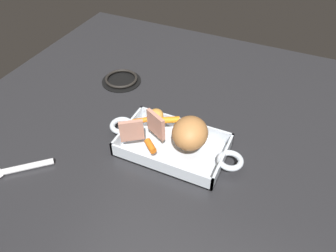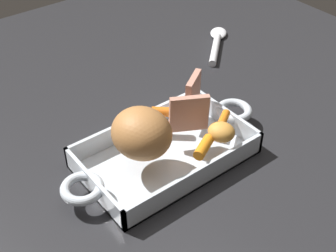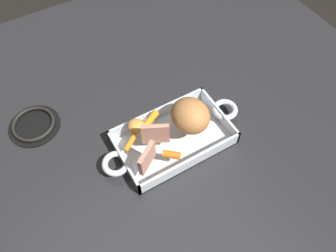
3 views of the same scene
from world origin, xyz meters
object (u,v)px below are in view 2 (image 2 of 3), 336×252
baby_carrot_center_left (164,112)px  serving_spoon (217,42)px  potato_corner (221,132)px  baby_carrot_southwest (223,119)px  roasting_dish (166,153)px  baby_carrot_southeast (204,147)px  roast_slice_thick (193,92)px  pork_roast (140,132)px  roast_slice_outer (191,115)px

baby_carrot_center_left → serving_spoon: size_ratio=0.28×
potato_corner → baby_carrot_southwest: bearing=41.8°
roasting_dish → baby_carrot_southeast: bearing=-60.8°
roast_slice_thick → baby_carrot_center_left: 0.07m
pork_roast → potato_corner: bearing=-24.8°
roasting_dish → pork_roast: (-0.05, 0.00, 0.08)m
pork_roast → serving_spoon: 0.54m
roast_slice_thick → roasting_dish: bearing=-154.8°
roasting_dish → pork_roast: 0.10m
roasting_dish → roast_slice_thick: size_ratio=6.16×
roast_slice_thick → pork_roast: bearing=-163.6°
roasting_dish → roast_slice_outer: 0.09m
potato_corner → baby_carrot_center_left: bearing=108.6°
roasting_dish → roast_slice_outer: roast_slice_outer is taller
potato_corner → serving_spoon: bearing=48.1°
serving_spoon → roast_slice_thick: bearing=176.9°
roast_slice_outer → potato_corner: size_ratio=1.45×
baby_carrot_center_left → roast_slice_outer: bearing=-79.5°
roasting_dish → baby_carrot_southwest: baby_carrot_southwest is taller
pork_roast → potato_corner: pork_roast is taller
roast_slice_thick → potato_corner: (-0.03, -0.12, -0.02)m
roast_slice_thick → potato_corner: 0.12m
roasting_dish → serving_spoon: size_ratio=2.54×
roasting_dish → potato_corner: size_ratio=8.42×
baby_carrot_southwest → baby_carrot_center_left: bearing=131.4°
baby_carrot_southeast → potato_corner: 0.05m
baby_carrot_southwest → roast_slice_thick: bearing=99.2°
roasting_dish → roast_slice_thick: (0.11, 0.05, 0.07)m
roasting_dish → baby_carrot_southeast: (0.04, -0.07, 0.04)m
baby_carrot_southwest → serving_spoon: 0.42m
baby_carrot_southwest → roast_slice_outer: bearing=161.7°
roasting_dish → pork_roast: pork_roast is taller
roast_slice_outer → potato_corner: roast_slice_outer is taller
roast_slice_thick → baby_carrot_southwest: (0.01, -0.08, -0.03)m
roast_slice_outer → baby_carrot_southwest: bearing=-18.3°
roast_slice_thick → serving_spoon: size_ratio=0.41×
potato_corner → baby_carrot_southeast: bearing=-173.0°
roast_slice_outer → roast_slice_thick: roast_slice_outer is taller
pork_roast → baby_carrot_southeast: 0.12m
roast_slice_thick → baby_carrot_center_left: roast_slice_thick is taller
baby_carrot_center_left → serving_spoon: (0.35, 0.22, -0.05)m
pork_roast → baby_carrot_southwest: bearing=-9.8°
roast_slice_thick → potato_corner: bearing=-102.4°
roast_slice_thick → baby_carrot_center_left: (-0.07, 0.01, -0.03)m
pork_roast → baby_carrot_southwest: size_ratio=2.21×
roast_slice_outer → baby_carrot_southwest: 0.08m
roast_slice_outer → baby_carrot_southwest: (0.07, -0.02, -0.03)m
baby_carrot_southwest → baby_carrot_southeast: baby_carrot_southeast is taller
roasting_dish → baby_carrot_center_left: 0.09m
roast_slice_outer → serving_spoon: 0.45m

